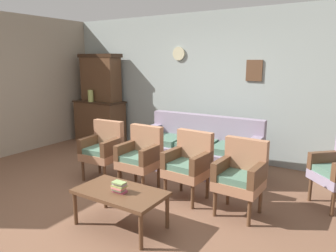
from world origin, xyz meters
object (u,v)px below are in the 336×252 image
at_px(side_cabinet, 100,121).
at_px(coffee_table, 120,195).
at_px(armchair_by_doorway, 189,163).
at_px(floral_couch, 199,151).
at_px(armchair_near_cabinet, 103,148).
at_px(book_stack_on_table, 119,187).
at_px(armchair_near_couch_end, 141,155).
at_px(vase_on_cabinet, 91,96).
at_px(armchair_row_middle, 241,174).

height_order(side_cabinet, coffee_table, side_cabinet).
distance_m(armchair_by_doorway, coffee_table, 1.09).
relative_size(floral_couch, armchair_near_cabinet, 2.27).
xyz_separation_m(coffee_table, book_stack_on_table, (0.02, -0.04, 0.11)).
xyz_separation_m(armchair_near_cabinet, armchair_near_couch_end, (0.72, 0.00, 0.00)).
relative_size(side_cabinet, vase_on_cabinet, 4.46).
relative_size(floral_couch, armchair_near_couch_end, 2.27).
distance_m(floral_couch, coffee_table, 2.12).
distance_m(floral_couch, book_stack_on_table, 2.17).
bearing_deg(armchair_near_couch_end, side_cabinet, 145.46).
distance_m(side_cabinet, vase_on_cabinet, 0.62).
height_order(side_cabinet, floral_couch, side_cabinet).
distance_m(armchair_near_couch_end, armchair_by_doorway, 0.75).
distance_m(armchair_row_middle, book_stack_on_table, 1.44).
distance_m(side_cabinet, book_stack_on_table, 3.92).
bearing_deg(coffee_table, armchair_by_doorway, 74.60).
bearing_deg(armchair_by_doorway, floral_couch, 109.79).
bearing_deg(armchair_near_cabinet, book_stack_on_table, -40.19).
bearing_deg(armchair_row_middle, book_stack_on_table, -133.67).
xyz_separation_m(armchair_near_couch_end, coffee_table, (0.46, -0.98, -0.12)).
xyz_separation_m(vase_on_cabinet, book_stack_on_table, (2.94, -2.49, -0.58)).
distance_m(floral_couch, armchair_near_cabinet, 1.58).
bearing_deg(side_cabinet, book_stack_on_table, -42.88).
relative_size(side_cabinet, armchair_by_doorway, 1.28).
xyz_separation_m(armchair_by_doorway, book_stack_on_table, (-0.27, -1.08, -0.02)).
distance_m(vase_on_cabinet, armchair_near_couch_end, 2.93).
bearing_deg(side_cabinet, armchair_near_couch_end, -34.54).
bearing_deg(side_cabinet, armchair_near_cabinet, -44.69).
height_order(floral_couch, armchair_near_cabinet, same).
height_order(vase_on_cabinet, armchair_by_doorway, vase_on_cabinet).
relative_size(floral_couch, armchair_by_doorway, 2.27).
height_order(vase_on_cabinet, armchair_near_cabinet, vase_on_cabinet).
relative_size(armchair_row_middle, coffee_table, 0.90).
xyz_separation_m(side_cabinet, book_stack_on_table, (2.88, -2.67, 0.02)).
bearing_deg(vase_on_cabinet, floral_couch, -6.73).
height_order(floral_couch, armchair_by_doorway, same).
relative_size(armchair_near_cabinet, book_stack_on_table, 5.83).
bearing_deg(floral_couch, armchair_row_middle, -45.21).
relative_size(vase_on_cabinet, armchair_near_couch_end, 0.29).
xyz_separation_m(floral_couch, armchair_near_cabinet, (-1.08, -1.14, 0.17)).
bearing_deg(vase_on_cabinet, armchair_row_middle, -20.25).
distance_m(armchair_row_middle, coffee_table, 1.43).
bearing_deg(side_cabinet, vase_on_cabinet, -111.04).
xyz_separation_m(armchair_near_cabinet, coffee_table, (1.18, -0.98, -0.12)).
bearing_deg(armchair_near_cabinet, floral_couch, 46.46).
bearing_deg(armchair_row_middle, armchair_near_cabinet, -179.41).
xyz_separation_m(armchair_near_cabinet, armchair_row_middle, (2.19, 0.02, 0.00)).
relative_size(side_cabinet, coffee_table, 1.16).
relative_size(armchair_near_couch_end, armchair_row_middle, 1.00).
height_order(side_cabinet, vase_on_cabinet, vase_on_cabinet).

